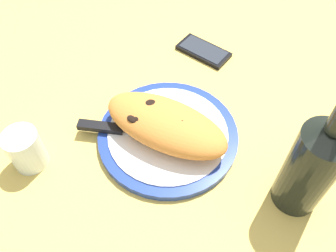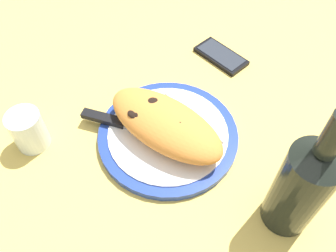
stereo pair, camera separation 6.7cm
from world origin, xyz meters
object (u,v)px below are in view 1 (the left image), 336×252
knife (119,129)px  smartphone (204,51)px  water_glass (27,151)px  wine_bottle (312,165)px  calzone (165,124)px  fork (185,108)px  plate (168,135)px

knife → smartphone: knife is taller
water_glass → wine_bottle: wine_bottle is taller
knife → wine_bottle: size_ratio=0.78×
water_glass → wine_bottle: 49.19cm
smartphone → wine_bottle: 41.62cm
water_glass → smartphone: bearing=-98.1°
knife → water_glass: water_glass is taller
water_glass → wine_bottle: bearing=-148.4°
knife → water_glass: 17.23cm
calzone → smartphone: size_ratio=2.08×
fork → knife: (6.37, 12.91, 0.28)cm
plate → wine_bottle: wine_bottle is taller
plate → smartphone: plate is taller
smartphone → wine_bottle: wine_bottle is taller
plate → knife: size_ratio=1.31×
wine_bottle → fork: bearing=-4.9°
plate → water_glass: (16.21, 20.86, 2.62)cm
calzone → water_glass: calzone is taller
smartphone → wine_bottle: size_ratio=0.47×
smartphone → water_glass: size_ratio=1.58×
knife → water_glass: size_ratio=2.60×
knife → smartphone: size_ratio=1.65×
plate → smartphone: (9.73, -24.86, -0.33)cm
plate → wine_bottle: bearing=-169.6°
fork → wine_bottle: wine_bottle is taller
fork → smartphone: 19.89cm
plate → fork: 7.13cm
plate → wine_bottle: 27.45cm
knife → wine_bottle: wine_bottle is taller
fork → smartphone: bearing=-64.7°
plate → calzone: (0.18, 0.69, 4.18)cm
water_glass → calzone: bearing=-128.5°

